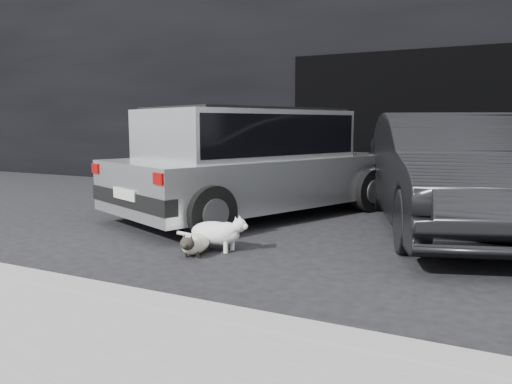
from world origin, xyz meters
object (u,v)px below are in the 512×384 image
at_px(cat_siamese, 194,244).
at_px(cat_white, 218,232).
at_px(silver_hatchback, 251,158).
at_px(second_car, 448,172).

distance_m(cat_siamese, cat_white, 0.30).
distance_m(silver_hatchback, second_car, 2.63).
relative_size(silver_hatchback, second_car, 1.03).
xyz_separation_m(second_car, cat_siamese, (-2.13, -2.41, -0.61)).
bearing_deg(second_car, silver_hatchback, 165.42).
height_order(silver_hatchback, second_car, silver_hatchback).
xyz_separation_m(silver_hatchback, second_car, (2.62, 0.18, -0.11)).
bearing_deg(silver_hatchback, cat_siamese, -54.60).
bearing_deg(cat_white, silver_hatchback, -163.14).
xyz_separation_m(cat_siamese, cat_white, (0.12, 0.27, 0.07)).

